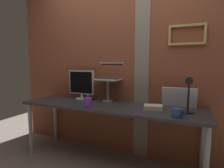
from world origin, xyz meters
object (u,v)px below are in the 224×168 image
(laptop, at_px, (110,75))
(desk_lamp, at_px, (189,91))
(monitor, at_px, (82,84))
(pen_cup, at_px, (88,102))
(whiteboard_panel, at_px, (179,97))
(coffee_mug, at_px, (177,113))

(laptop, bearing_deg, desk_lamp, -17.54)
(monitor, height_order, pen_cup, monitor)
(laptop, relative_size, whiteboard_panel, 0.91)
(laptop, height_order, desk_lamp, laptop)
(pen_cup, bearing_deg, desk_lamp, 8.20)
(monitor, xyz_separation_m, coffee_mug, (1.32, -0.39, -0.18))
(whiteboard_panel, height_order, desk_lamp, desk_lamp)
(whiteboard_panel, bearing_deg, coffee_mug, -89.27)
(desk_lamp, xyz_separation_m, pen_cup, (-1.07, -0.15, -0.18))
(monitor, relative_size, desk_lamp, 1.08)
(whiteboard_panel, bearing_deg, laptop, 177.10)
(monitor, bearing_deg, pen_cup, -48.49)
(pen_cup, bearing_deg, laptop, 81.49)
(pen_cup, height_order, coffee_mug, pen_cup)
(desk_lamp, bearing_deg, pen_cup, -171.80)
(laptop, bearing_deg, coffee_mug, -27.40)
(desk_lamp, relative_size, coffee_mug, 2.88)
(whiteboard_panel, distance_m, coffee_mug, 0.43)
(whiteboard_panel, distance_m, pen_cup, 1.06)
(laptop, relative_size, coffee_mug, 2.64)
(monitor, distance_m, coffee_mug, 1.39)
(pen_cup, distance_m, coffee_mug, 0.98)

